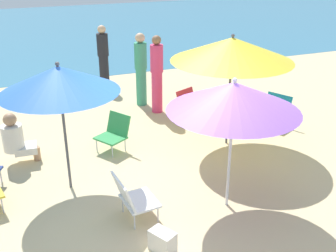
% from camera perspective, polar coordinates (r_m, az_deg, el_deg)
% --- Properties ---
extents(ground_plane, '(40.00, 40.00, 0.00)m').
position_cam_1_polar(ground_plane, '(5.95, 3.23, -10.62)').
color(ground_plane, '#D3BC8C').
extents(sea_water, '(40.00, 16.00, 0.01)m').
position_cam_1_polar(sea_water, '(19.43, -15.69, 12.92)').
color(sea_water, teal).
rests_on(sea_water, ground_plane).
extents(umbrella_purple, '(1.73, 1.73, 1.87)m').
position_cam_1_polar(umbrella_purple, '(5.22, 9.21, 4.08)').
color(umbrella_purple, silver).
rests_on(umbrella_purple, ground_plane).
extents(umbrella_blue, '(1.66, 1.66, 1.96)m').
position_cam_1_polar(umbrella_blue, '(5.76, -15.04, 6.33)').
color(umbrella_blue, '#4C4C51').
rests_on(umbrella_blue, ground_plane).
extents(umbrella_yellow, '(2.12, 2.12, 2.03)m').
position_cam_1_polar(umbrella_yellow, '(7.12, 8.98, 10.58)').
color(umbrella_yellow, '#4C4C51').
rests_on(umbrella_yellow, ground_plane).
extents(beach_chair_a, '(0.55, 0.56, 0.66)m').
position_cam_1_polar(beach_chair_a, '(5.44, -5.05, -9.85)').
color(beach_chair_a, white).
rests_on(beach_chair_a, ground_plane).
extents(beach_chair_b, '(0.68, 0.67, 0.65)m').
position_cam_1_polar(beach_chair_b, '(7.30, -7.53, -0.77)').
color(beach_chair_b, '#33934C').
rests_on(beach_chair_b, ground_plane).
extents(beach_chair_c, '(0.70, 0.71, 0.62)m').
position_cam_1_polar(beach_chair_c, '(8.57, 14.73, 2.25)').
color(beach_chair_c, teal).
rests_on(beach_chair_c, ground_plane).
extents(beach_chair_e, '(0.65, 0.65, 0.61)m').
position_cam_1_polar(beach_chair_e, '(8.62, 3.09, 3.24)').
color(beach_chair_e, red).
rests_on(beach_chair_e, ground_plane).
extents(person_a, '(0.28, 0.28, 1.66)m').
position_cam_1_polar(person_a, '(9.26, -3.82, 7.99)').
color(person_a, '#389970').
rests_on(person_a, ground_plane).
extents(person_b, '(0.57, 0.37, 0.90)m').
position_cam_1_polar(person_b, '(7.21, -20.53, -1.62)').
color(person_b, silver).
rests_on(person_b, ground_plane).
extents(person_c, '(0.29, 0.29, 1.60)m').
position_cam_1_polar(person_c, '(10.66, -9.06, 9.64)').
color(person_c, black).
rests_on(person_c, ground_plane).
extents(person_d, '(0.28, 0.28, 1.69)m').
position_cam_1_polar(person_d, '(8.80, -1.57, 7.30)').
color(person_d, '#DB3866').
rests_on(person_d, ground_plane).
extents(beach_bag, '(0.32, 0.37, 0.27)m').
position_cam_1_polar(beach_bag, '(5.05, -0.77, -15.85)').
color(beach_bag, silver).
rests_on(beach_bag, ground_plane).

